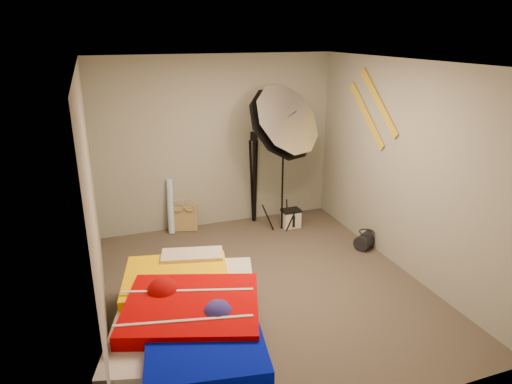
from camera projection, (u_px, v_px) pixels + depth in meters
name	position (u px, v px, depth m)	size (l,w,h in m)	color
floor	(265.00, 287.00, 5.27)	(4.00, 4.00, 0.00)	#4E443A
ceiling	(267.00, 62.00, 4.43)	(4.00, 4.00, 0.00)	silver
wall_back	(217.00, 143.00, 6.62)	(3.50, 3.50, 0.00)	gray
wall_front	(372.00, 273.00, 3.07)	(3.50, 3.50, 0.00)	gray
wall_left	(93.00, 204.00, 4.29)	(4.00, 4.00, 0.00)	gray
wall_right	(404.00, 168.00, 5.40)	(4.00, 4.00, 0.00)	gray
tote_bag	(185.00, 218.00, 6.71)	(0.37, 0.11, 0.37)	tan
wrapping_roll	(171.00, 207.00, 6.58)	(0.09, 0.09, 0.79)	#6DB3E1
camera_case	(291.00, 219.00, 6.83)	(0.26, 0.18, 0.26)	white
duffel_bag	(366.00, 240.00, 6.19)	(0.21, 0.21, 0.34)	black
wall_stripe_upper	(379.00, 102.00, 5.70)	(0.02, 1.10, 0.10)	gold
wall_stripe_lower	(366.00, 115.00, 5.98)	(0.02, 1.10, 0.10)	gold
bed	(189.00, 319.00, 4.22)	(1.74, 2.22, 0.55)	#453423
photo_umbrella	(281.00, 125.00, 6.07)	(1.16, 1.10, 2.25)	black
camera_tripod	(254.00, 171.00, 6.83)	(0.10, 0.10, 1.40)	black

